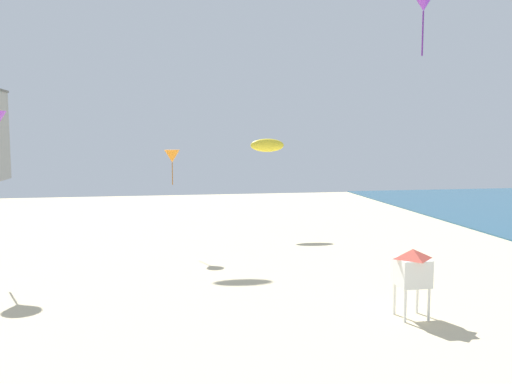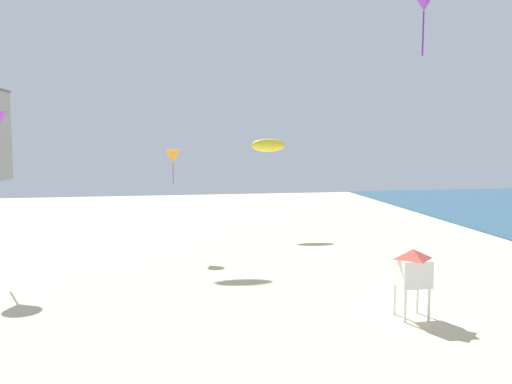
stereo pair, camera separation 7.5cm
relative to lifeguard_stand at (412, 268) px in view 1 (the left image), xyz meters
name	(u,v)px [view 1 (the left image)]	position (x,y,z in m)	size (l,w,h in m)	color
lifeguard_stand	(412,268)	(0.00, 0.00, 0.00)	(1.10, 1.10, 2.55)	white
kite_orange_delta_2	(172,156)	(-8.21, 13.62, 3.59)	(0.88, 0.88, 2.00)	orange
kite_yellow_parafoil	(267,145)	(-1.66, 18.74, 4.09)	(2.31, 0.64, 0.90)	yellow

